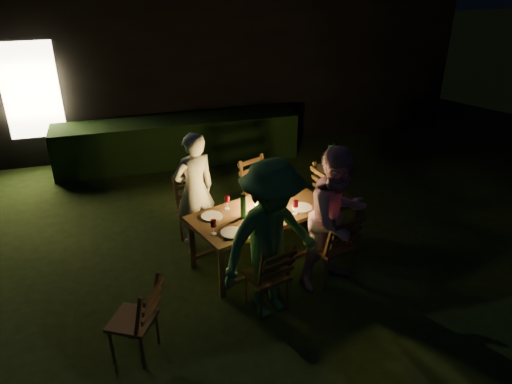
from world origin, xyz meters
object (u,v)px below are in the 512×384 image
object	(u,v)px
person_opp_left	(271,241)
ice_bucket	(332,162)
side_table	(331,173)
bottle_bucket_a	(330,160)
bottle_table	(243,207)
bottle_bucket_b	(334,157)
lantern	(262,197)
dining_table	(261,216)
person_house_side	(194,190)
chair_end	(335,210)
chair_near_left	(268,286)
person_opp_right	(337,218)
chair_far_right	(261,203)
chair_spare	(136,332)
chair_near_right	(330,257)
chair_far_left	(198,223)

from	to	relation	value
person_opp_left	ice_bucket	distance (m)	2.48
side_table	bottle_bucket_a	xyz separation A→B (m)	(-0.05, -0.04, 0.23)
bottle_table	bottle_bucket_b	bearing A→B (deg)	35.62
bottle_bucket_b	lantern	bearing A→B (deg)	-143.21
dining_table	side_table	size ratio (longest dim) A/B	2.95
person_house_side	chair_end	bearing A→B (deg)	154.03
chair_near_left	person_opp_right	size ratio (longest dim) A/B	0.53
person_opp_left	side_table	bearing A→B (deg)	33.20
bottle_table	person_opp_left	bearing A→B (deg)	-84.14
chair_end	person_house_side	xyz separation A→B (m)	(-1.86, 0.21, 0.46)
chair_near_left	chair_end	distance (m)	1.85
chair_near_left	lantern	distance (m)	1.12
chair_near_left	bottle_bucket_b	distance (m)	2.56
chair_far_right	person_opp_right	world-z (taller)	person_opp_right
chair_spare	ice_bucket	distance (m)	3.72
person_opp_right	bottle_table	size ratio (longest dim) A/B	6.02
person_opp_left	bottle_table	distance (m)	0.85
chair_near_left	chair_near_right	world-z (taller)	chair_near_right
bottle_table	bottle_bucket_a	distance (m)	1.88
chair_far_left	chair_spare	xyz separation A→B (m)	(-0.89, -1.79, -0.03)
chair_near_right	bottle_bucket_b	distance (m)	1.87
chair_near_right	person_opp_left	bearing A→B (deg)	-175.77
bottle_bucket_a	dining_table	bearing A→B (deg)	-142.20
lantern	bottle_table	distance (m)	0.30
ice_bucket	lantern	bearing A→B (deg)	-143.28
dining_table	bottle_table	bearing A→B (deg)	-180.00
chair_near_left	person_opp_left	size ratio (longest dim) A/B	0.51
chair_far_left	lantern	world-z (taller)	lantern
person_opp_right	person_opp_left	xyz separation A→B (m)	(-0.85, -0.30, 0.04)
dining_table	bottle_bucket_b	xyz separation A→B (m)	(1.40, 1.09, 0.16)
dining_table	bottle_bucket_a	world-z (taller)	bottle_bucket_a
chair_far_right	chair_near_left	bearing A→B (deg)	50.78
dining_table	lantern	size ratio (longest dim) A/B	5.32
person_opp_left	lantern	world-z (taller)	person_opp_left
chair_near_right	side_table	bearing A→B (deg)	49.21
lantern	bottle_bucket_a	distance (m)	1.58
person_opp_left	chair_end	bearing A→B (deg)	26.10
chair_near_right	person_opp_right	distance (m)	0.54
person_house_side	side_table	world-z (taller)	person_house_side
chair_near_right	ice_bucket	bearing A→B (deg)	49.21
chair_end	chair_near_right	bearing A→B (deg)	-38.69
chair_spare	person_house_side	size ratio (longest dim) A/B	0.59
person_house_side	chair_near_left	bearing A→B (deg)	89.95
dining_table	chair_near_left	xyz separation A→B (m)	(-0.17, -0.88, -0.36)
bottle_table	bottle_bucket_a	size ratio (longest dim) A/B	0.88
chair_far_right	person_house_side	size ratio (longest dim) A/B	0.62
lantern	bottle_table	size ratio (longest dim) A/B	1.25
person_opp_left	chair_near_left	bearing A→B (deg)	91.58
bottle_bucket_a	chair_spare	bearing A→B (deg)	-142.32
person_opp_left	lantern	xyz separation A→B (m)	(0.18, 0.99, -0.03)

